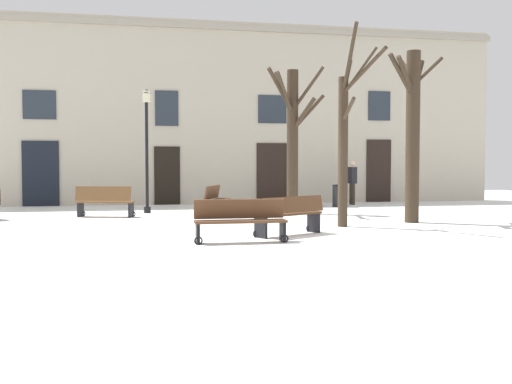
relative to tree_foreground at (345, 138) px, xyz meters
name	(u,v)px	position (x,y,z in m)	size (l,w,h in m)	color
ground_plane	(271,231)	(-2.01, -0.60, -2.24)	(37.21, 37.21, 0.00)	white
building_facade	(219,112)	(-2.01, 9.14, 1.42)	(23.26, 0.60, 7.21)	#BCB29E
tree_foreground	(345,138)	(0.00, 0.00, 0.00)	(0.83, 2.61, 4.89)	#382B1E
tree_left_of_center	(412,130)	(2.15, 0.70, 0.26)	(1.87, 1.63, 4.64)	#382B1E
tree_near_facade	(293,135)	(-0.28, 4.11, 0.28)	(2.04, 2.19, 4.64)	#382B1E
streetlamp	(147,138)	(-4.86, 5.10, 0.19)	(0.30, 0.30, 3.98)	black
litter_bin	(339,196)	(2.10, 6.48, -1.82)	(0.50, 0.50, 0.82)	black
bench_far_corner	(105,201)	(-6.10, 3.88, -1.77)	(1.75, 0.91, 0.93)	brown
bench_back_to_back_left	(217,199)	(-2.70, 4.33, -1.77)	(1.04, 1.71, 0.91)	#51331E
bench_facing_shops	(290,214)	(-1.77, -1.40, -1.77)	(1.74, 1.25, 0.87)	#51331E
bench_near_center_tree	(240,220)	(-3.03, -2.33, -1.78)	(1.89, 0.44, 0.87)	#51331E
person_by_shop_door	(352,180)	(3.00, 7.51, -1.27)	(0.26, 0.40, 1.73)	#2D271E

